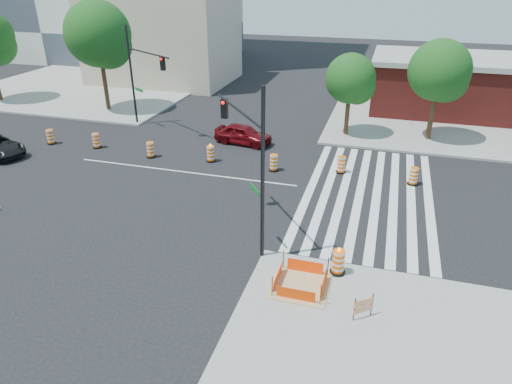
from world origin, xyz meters
TOP-DOWN VIEW (x-y plane):
  - ground at (0.00, 0.00)m, footprint 120.00×120.00m
  - sidewalk_ne at (18.00, 18.00)m, footprint 22.00×22.00m
  - sidewalk_nw at (-18.00, 18.00)m, footprint 22.00×22.00m
  - crosswalk_east at (10.95, 0.00)m, footprint 6.75×13.50m
  - lane_centerline at (0.00, 0.00)m, footprint 14.00×0.12m
  - excavation_pit at (9.00, -9.00)m, footprint 2.20×2.20m
  - brick_storefront at (18.00, 18.00)m, footprint 16.50×8.50m
  - beige_midrise at (-12.00, 22.00)m, footprint 14.00×10.00m
  - red_coupe at (1.97, 5.69)m, footprint 4.23×2.17m
  - signal_pole_se at (6.08, -6.20)m, footprint 3.48×4.39m
  - signal_pole_nw at (-6.11, 6.75)m, footprint 4.75×2.97m
  - pit_drum at (10.25, -7.76)m, footprint 0.61×0.61m
  - barricade at (11.42, -10.12)m, footprint 0.65×0.53m
  - tree_north_b at (-11.55, 10.16)m, footprint 5.26×5.26m
  - tree_north_c at (8.71, 9.42)m, footprint 3.51×3.48m
  - tree_north_d at (14.46, 10.08)m, footprint 4.11×4.11m
  - median_drum_0 at (-10.90, 1.85)m, footprint 0.60×0.60m
  - median_drum_1 at (-7.39, 2.07)m, footprint 0.60×0.60m
  - median_drum_2 at (-3.02, 1.59)m, footprint 0.60×0.60m
  - median_drum_3 at (0.99, 2.01)m, footprint 0.60×0.60m
  - median_drum_4 at (5.18, 1.74)m, footprint 0.60×0.60m
  - median_drum_5 at (9.15, 2.58)m, footprint 0.60×0.60m
  - median_drum_6 at (13.29, 2.05)m, footprint 0.60×0.60m

SIDE VIEW (x-z plane):
  - ground at x=0.00m, z-range 0.00..0.00m
  - lane_centerline at x=0.00m, z-range 0.00..0.01m
  - crosswalk_east at x=10.95m, z-range 0.00..0.01m
  - sidewalk_ne at x=18.00m, z-range 0.00..0.15m
  - sidewalk_nw at x=-18.00m, z-range 0.00..0.15m
  - excavation_pit at x=9.00m, z-range -0.23..0.67m
  - median_drum_0 at x=-10.90m, z-range -0.03..0.99m
  - median_drum_1 at x=-7.39m, z-range -0.03..0.99m
  - median_drum_2 at x=-3.02m, z-range -0.03..0.99m
  - median_drum_4 at x=5.18m, z-range -0.03..0.99m
  - median_drum_5 at x=9.15m, z-range -0.03..0.99m
  - median_drum_6 at x=13.29m, z-range -0.03..0.99m
  - median_drum_3 at x=0.99m, z-range -0.10..1.08m
  - pit_drum at x=10.25m, z-range 0.05..1.25m
  - barricade at x=11.42m, z-range 0.20..1.15m
  - red_coupe at x=1.97m, z-range 0.00..1.38m
  - brick_storefront at x=18.00m, z-range 0.02..4.62m
  - tree_north_c at x=8.71m, z-range 1.01..6.92m
  - signal_pole_se at x=6.08m, z-range 0.83..8.08m
  - signal_pole_nw at x=-6.11m, z-range 0.84..8.10m
  - tree_north_d at x=14.46m, z-range 1.20..8.18m
  - beige_midrise at x=-12.00m, z-range 0.00..10.00m
  - tree_north_b at x=-11.55m, z-range 1.53..10.47m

